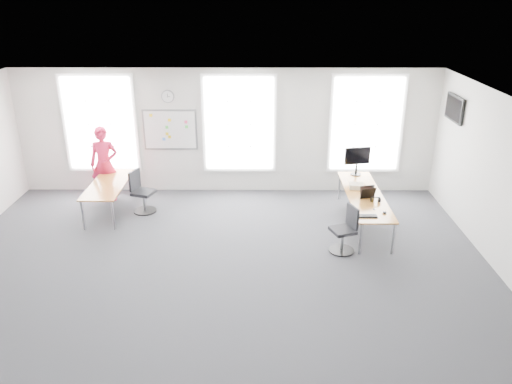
{
  "coord_description": "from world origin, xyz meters",
  "views": [
    {
      "loc": [
        0.77,
        -7.54,
        4.71
      ],
      "look_at": [
        0.71,
        1.2,
        1.1
      ],
      "focal_mm": 35.0,
      "sensor_mm": 36.0,
      "label": 1
    }
  ],
  "objects_px": {
    "chair_right": "(345,232)",
    "desk_left": "(108,186)",
    "headphones": "(375,200)",
    "desk_right": "(364,196)",
    "person": "(104,164)",
    "monitor": "(357,158)",
    "keyboard": "(367,216)",
    "chair_left": "(141,194)"
  },
  "relations": [
    {
      "from": "chair_right",
      "to": "desk_left",
      "type": "bearing_deg",
      "value": -129.22
    },
    {
      "from": "headphones",
      "to": "chair_right",
      "type": "bearing_deg",
      "value": -127.99
    },
    {
      "from": "desk_right",
      "to": "person",
      "type": "distance_m",
      "value": 5.95
    },
    {
      "from": "chair_right",
      "to": "monitor",
      "type": "bearing_deg",
      "value": 145.7
    },
    {
      "from": "chair_right",
      "to": "keyboard",
      "type": "height_order",
      "value": "chair_right"
    },
    {
      "from": "desk_left",
      "to": "person",
      "type": "bearing_deg",
      "value": 109.92
    },
    {
      "from": "desk_left",
      "to": "person",
      "type": "xyz_separation_m",
      "value": [
        -0.26,
        0.72,
        0.26
      ]
    },
    {
      "from": "desk_right",
      "to": "chair_left",
      "type": "bearing_deg",
      "value": 172.91
    },
    {
      "from": "desk_left",
      "to": "monitor",
      "type": "distance_m",
      "value": 5.63
    },
    {
      "from": "chair_left",
      "to": "headphones",
      "type": "distance_m",
      "value": 5.09
    },
    {
      "from": "chair_left",
      "to": "person",
      "type": "relative_size",
      "value": 0.54
    },
    {
      "from": "desk_right",
      "to": "keyboard",
      "type": "relative_size",
      "value": 6.96
    },
    {
      "from": "chair_right",
      "to": "person",
      "type": "bearing_deg",
      "value": -135.13
    },
    {
      "from": "person",
      "to": "desk_right",
      "type": "bearing_deg",
      "value": -15.9
    },
    {
      "from": "desk_left",
      "to": "monitor",
      "type": "bearing_deg",
      "value": 6.41
    },
    {
      "from": "desk_right",
      "to": "chair_right",
      "type": "xyz_separation_m",
      "value": [
        -0.58,
        -1.2,
        -0.23
      ]
    },
    {
      "from": "chair_right",
      "to": "keyboard",
      "type": "relative_size",
      "value": 2.31
    },
    {
      "from": "desk_left",
      "to": "chair_right",
      "type": "height_order",
      "value": "chair_right"
    },
    {
      "from": "person",
      "to": "keyboard",
      "type": "relative_size",
      "value": 4.48
    },
    {
      "from": "person",
      "to": "monitor",
      "type": "relative_size",
      "value": 2.67
    },
    {
      "from": "desk_left",
      "to": "chair_left",
      "type": "distance_m",
      "value": 0.74
    },
    {
      "from": "keyboard",
      "to": "headphones",
      "type": "xyz_separation_m",
      "value": [
        0.3,
        0.69,
        0.04
      ]
    },
    {
      "from": "person",
      "to": "chair_left",
      "type": "bearing_deg",
      "value": -38.04
    },
    {
      "from": "chair_right",
      "to": "person",
      "type": "relative_size",
      "value": 0.52
    },
    {
      "from": "monitor",
      "to": "chair_right",
      "type": "bearing_deg",
      "value": -114.81
    },
    {
      "from": "keyboard",
      "to": "monitor",
      "type": "bearing_deg",
      "value": 85.17
    },
    {
      "from": "desk_right",
      "to": "monitor",
      "type": "relative_size",
      "value": 4.15
    },
    {
      "from": "monitor",
      "to": "desk_right",
      "type": "bearing_deg",
      "value": -101.75
    },
    {
      "from": "desk_left",
      "to": "keyboard",
      "type": "height_order",
      "value": "keyboard"
    },
    {
      "from": "headphones",
      "to": "monitor",
      "type": "xyz_separation_m",
      "value": [
        -0.1,
        1.57,
        0.35
      ]
    },
    {
      "from": "desk_right",
      "to": "chair_left",
      "type": "relative_size",
      "value": 2.88
    },
    {
      "from": "keyboard",
      "to": "desk_left",
      "type": "bearing_deg",
      "value": 163.3
    },
    {
      "from": "desk_left",
      "to": "desk_right",
      "type": "bearing_deg",
      "value": -5.56
    },
    {
      "from": "person",
      "to": "headphones",
      "type": "relative_size",
      "value": 9.04
    },
    {
      "from": "chair_left",
      "to": "person",
      "type": "distance_m",
      "value": 1.26
    },
    {
      "from": "desk_right",
      "to": "person",
      "type": "xyz_separation_m",
      "value": [
        -5.81,
        1.26,
        0.26
      ]
    },
    {
      "from": "headphones",
      "to": "monitor",
      "type": "bearing_deg",
      "value": 97.55
    },
    {
      "from": "chair_left",
      "to": "desk_left",
      "type": "bearing_deg",
      "value": 113.51
    },
    {
      "from": "desk_left",
      "to": "headphones",
      "type": "height_order",
      "value": "headphones"
    },
    {
      "from": "person",
      "to": "headphones",
      "type": "xyz_separation_m",
      "value": [
        5.94,
        -1.67,
        -0.16
      ]
    },
    {
      "from": "desk_left",
      "to": "monitor",
      "type": "height_order",
      "value": "monitor"
    },
    {
      "from": "chair_right",
      "to": "person",
      "type": "distance_m",
      "value": 5.8
    }
  ]
}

